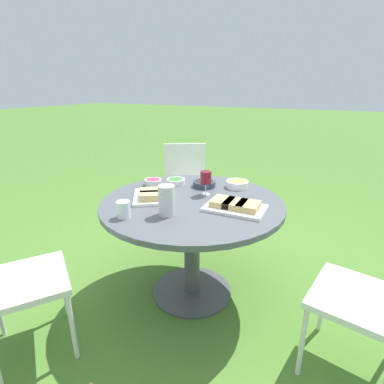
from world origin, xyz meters
TOP-DOWN VIEW (x-y plane):
  - ground_plane at (0.00, 0.00)m, footprint 40.00×40.00m
  - dining_table at (0.00, 0.00)m, footprint 1.22×1.22m
  - chair_near_left at (0.92, -0.62)m, footprint 0.59×0.60m
  - chair_near_right at (0.20, 1.11)m, footprint 0.51×0.49m
  - chair_far_back at (-0.97, -0.58)m, footprint 0.59×0.59m
  - water_pitcher at (0.28, -0.02)m, footprint 0.10×0.10m
  - wine_glass at (-0.14, 0.03)m, footprint 0.08×0.08m
  - platter_bread_main at (0.02, 0.31)m, footprint 0.25×0.37m
  - platter_charcuterie at (0.10, -0.25)m, footprint 0.39×0.38m
  - bowl_fries at (-0.40, 0.18)m, footprint 0.16×0.16m
  - bowl_salad at (-0.26, -0.28)m, footprint 0.14×0.14m
  - bowl_olives at (-0.30, -0.05)m, footprint 0.17×0.17m
  - bowl_dip_red at (-0.16, -0.42)m, footprint 0.13×0.13m
  - cup_water_near at (0.43, -0.22)m, footprint 0.08×0.08m

SIDE VIEW (x-z plane):
  - ground_plane at x=0.00m, z-range 0.00..0.00m
  - chair_near_left at x=0.92m, z-range 0.08..0.97m
  - chair_near_right at x=0.20m, z-range 0.08..0.97m
  - chair_far_back at x=-0.97m, z-range 0.08..0.97m
  - dining_table at x=0.00m, z-range 0.24..0.97m
  - bowl_salad at x=-0.26m, z-range 0.73..0.77m
  - bowl_olives at x=-0.30m, z-range 0.73..0.78m
  - platter_charcuterie at x=0.10m, z-range 0.73..0.79m
  - bowl_dip_red at x=-0.16m, z-range 0.73..0.78m
  - platter_bread_main at x=0.02m, z-range 0.73..0.79m
  - bowl_fries at x=-0.40m, z-range 0.73..0.79m
  - cup_water_near at x=0.43m, z-range 0.73..0.83m
  - water_pitcher at x=0.28m, z-range 0.73..0.91m
  - wine_glass at x=-0.14m, z-range 0.77..0.94m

